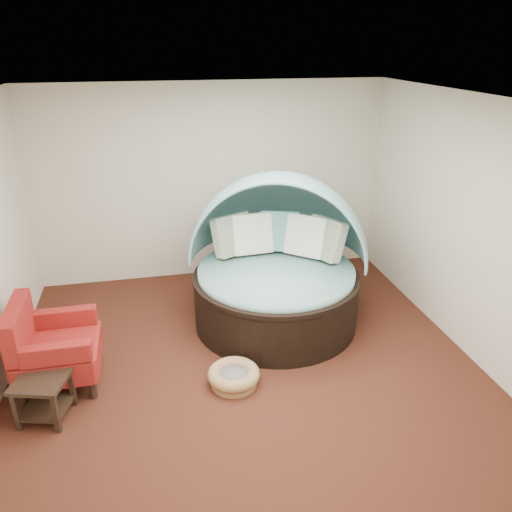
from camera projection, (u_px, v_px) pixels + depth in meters
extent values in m
plane|color=#482114|center=(246.00, 366.00, 5.48)|extent=(5.00, 5.00, 0.00)
plane|color=beige|center=(212.00, 183.00, 7.16)|extent=(5.00, 0.00, 5.00)
plane|color=beige|center=(335.00, 424.00, 2.69)|extent=(5.00, 0.00, 5.00)
plane|color=beige|center=(471.00, 230.00, 5.41)|extent=(0.00, 5.00, 5.00)
plane|color=white|center=(244.00, 101.00, 4.36)|extent=(5.00, 5.00, 0.00)
cylinder|color=black|center=(276.00, 300.00, 6.22)|extent=(2.55, 2.55, 0.62)
cylinder|color=black|center=(276.00, 276.00, 6.09)|extent=(2.57, 2.57, 0.06)
cylinder|color=#82B5AD|center=(276.00, 273.00, 6.07)|extent=(2.40, 2.40, 0.13)
cube|color=#32593C|center=(233.00, 235.00, 6.32)|extent=(0.59, 0.49, 0.54)
cube|color=white|center=(252.00, 234.00, 6.36)|extent=(0.53, 0.33, 0.54)
cube|color=#63ACA7|center=(279.00, 231.00, 6.44)|extent=(0.58, 0.44, 0.54)
cube|color=white|center=(306.00, 236.00, 6.29)|extent=(0.58, 0.56, 0.54)
cube|color=#32593C|center=(325.00, 239.00, 6.21)|extent=(0.49, 0.59, 0.54)
cylinder|color=olive|center=(234.00, 382.00, 5.19)|extent=(0.61, 0.61, 0.06)
torus|color=olive|center=(234.00, 374.00, 5.15)|extent=(0.69, 0.69, 0.14)
cylinder|color=slate|center=(234.00, 376.00, 5.16)|extent=(0.41, 0.41, 0.08)
cylinder|color=black|center=(23.00, 399.00, 4.84)|extent=(0.08, 0.08, 0.19)
cylinder|color=black|center=(35.00, 360.00, 5.42)|extent=(0.08, 0.08, 0.19)
cylinder|color=black|center=(93.00, 389.00, 4.97)|extent=(0.08, 0.08, 0.19)
cylinder|color=black|center=(97.00, 353.00, 5.55)|extent=(0.08, 0.08, 0.19)
cube|color=maroon|center=(59.00, 355.00, 5.10)|extent=(0.81, 0.81, 0.28)
cube|color=maroon|center=(18.00, 327.00, 4.88)|extent=(0.15, 0.81, 0.48)
cube|color=maroon|center=(56.00, 354.00, 4.70)|extent=(0.65, 0.13, 0.19)
cube|color=maroon|center=(66.00, 317.00, 5.32)|extent=(0.65, 0.13, 0.19)
cube|color=black|center=(41.00, 380.00, 4.58)|extent=(0.57, 0.57, 0.04)
cube|color=black|center=(47.00, 407.00, 4.70)|extent=(0.50, 0.50, 0.03)
cube|color=black|center=(16.00, 412.00, 4.51)|extent=(0.06, 0.06, 0.41)
cube|color=black|center=(35.00, 386.00, 4.85)|extent=(0.06, 0.06, 0.41)
cube|color=black|center=(56.00, 414.00, 4.49)|extent=(0.06, 0.06, 0.41)
cube|color=black|center=(72.00, 388.00, 4.83)|extent=(0.06, 0.06, 0.41)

